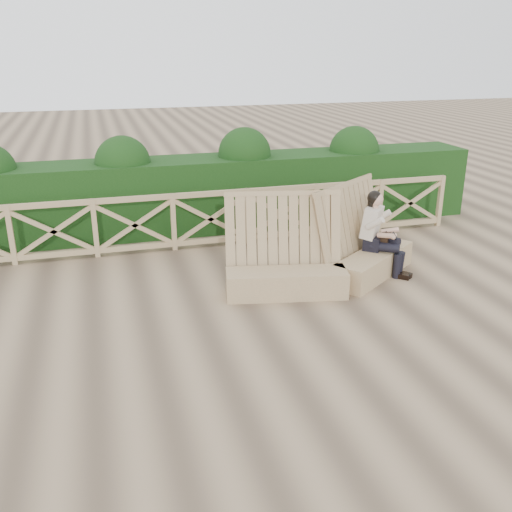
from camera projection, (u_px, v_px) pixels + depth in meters
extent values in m
plane|color=brown|center=(262.00, 326.00, 7.95)|extent=(60.00, 60.00, 0.00)
cube|color=#917853|center=(286.00, 283.00, 8.87)|extent=(1.93, 0.85, 0.41)
cube|color=#917853|center=(285.00, 242.00, 8.92)|extent=(1.92, 0.79, 1.53)
cube|color=#917853|center=(373.00, 264.00, 9.63)|extent=(1.81, 1.50, 0.41)
cube|color=#917853|center=(361.00, 229.00, 9.59)|extent=(1.77, 1.45, 1.53)
cube|color=black|center=(373.00, 242.00, 9.69)|extent=(0.46, 0.46, 0.23)
cube|color=beige|center=(372.00, 222.00, 9.59)|extent=(0.51, 0.52, 0.55)
sphere|color=tan|center=(377.00, 199.00, 9.43)|extent=(0.31, 0.31, 0.22)
sphere|color=black|center=(375.00, 198.00, 9.44)|extent=(0.34, 0.34, 0.24)
cylinder|color=black|center=(385.00, 247.00, 9.53)|extent=(0.47, 0.44, 0.16)
cylinder|color=black|center=(386.00, 240.00, 9.66)|extent=(0.47, 0.44, 0.17)
cylinder|color=black|center=(397.00, 266.00, 9.53)|extent=(0.18, 0.18, 0.41)
cylinder|color=black|center=(400.00, 264.00, 9.63)|extent=(0.18, 0.18, 0.41)
cube|color=black|center=(402.00, 276.00, 9.55)|extent=(0.25, 0.24, 0.08)
cube|color=black|center=(404.00, 275.00, 9.63)|extent=(0.25, 0.24, 0.08)
cube|color=black|center=(385.00, 238.00, 9.60)|extent=(0.26, 0.27, 0.16)
cube|color=black|center=(395.00, 236.00, 9.49)|extent=(0.12, 0.12, 0.13)
cube|color=#9C855A|center=(210.00, 194.00, 10.74)|extent=(10.10, 0.07, 0.10)
cube|color=#9C855A|center=(211.00, 240.00, 11.07)|extent=(10.10, 0.07, 0.10)
cube|color=black|center=(199.00, 194.00, 11.93)|extent=(12.00, 1.20, 1.50)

